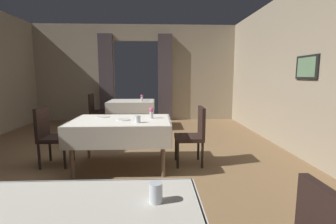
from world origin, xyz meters
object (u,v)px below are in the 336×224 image
at_px(glass_mid_b, 138,119).
at_px(plate_mid_c, 103,117).
at_px(chair_far_left, 96,109).
at_px(plate_far_b, 145,100).
at_px(chair_mid_right, 194,133).
at_px(glass_near_c, 156,193).
at_px(plate_mid_d, 124,120).
at_px(chair_mid_left, 50,133).
at_px(dining_table_far, 132,104).
at_px(dining_table_mid, 121,126).
at_px(flower_vase_mid, 151,112).
at_px(flower_vase_far, 142,98).

distance_m(glass_mid_b, plate_mid_c, 0.80).
bearing_deg(glass_mid_b, plate_mid_c, 139.85).
xyz_separation_m(chair_far_left, plate_far_b, (1.36, 0.03, 0.24)).
xyz_separation_m(chair_mid_right, glass_near_c, (-0.59, -2.58, 0.29)).
bearing_deg(glass_near_c, plate_mid_c, 107.73).
distance_m(glass_near_c, plate_mid_d, 2.51).
height_order(chair_mid_right, plate_mid_d, chair_mid_right).
relative_size(glass_mid_b, plate_far_b, 0.43).
bearing_deg(chair_mid_left, glass_near_c, -57.29).
xyz_separation_m(glass_near_c, glass_mid_b, (-0.27, 2.24, -0.00)).
bearing_deg(dining_table_far, glass_near_c, -82.66).
height_order(dining_table_far, chair_mid_right, chair_mid_right).
xyz_separation_m(dining_table_mid, chair_mid_left, (-1.14, 0.12, -0.14)).
xyz_separation_m(dining_table_far, flower_vase_mid, (0.61, -2.83, 0.19)).
bearing_deg(dining_table_far, flower_vase_far, -33.79).
xyz_separation_m(dining_table_far, flower_vase_far, (0.29, -0.20, 0.19)).
distance_m(chair_far_left, glass_mid_b, 3.61).
xyz_separation_m(flower_vase_mid, flower_vase_far, (-0.32, 2.63, 0.00)).
bearing_deg(plate_mid_c, dining_table_mid, -36.89).
bearing_deg(chair_mid_left, dining_table_mid, -5.95).
bearing_deg(chair_mid_left, glass_mid_b, -15.11).
height_order(dining_table_mid, flower_vase_far, flower_vase_far).
relative_size(flower_vase_mid, plate_far_b, 0.74).
xyz_separation_m(glass_near_c, plate_mid_d, (-0.51, 2.46, -0.05)).
xyz_separation_m(plate_mid_c, flower_vase_far, (0.47, 2.48, 0.09)).
height_order(dining_table_mid, glass_mid_b, glass_mid_b).
distance_m(dining_table_mid, chair_far_left, 3.26).
xyz_separation_m(chair_far_left, glass_near_c, (1.70, -5.55, 0.29)).
bearing_deg(flower_vase_mid, chair_far_left, 118.64).
distance_m(dining_table_far, flower_vase_far, 0.40).
relative_size(flower_vase_mid, glass_mid_b, 1.72).
distance_m(chair_mid_left, chair_mid_right, 2.27).
bearing_deg(chair_far_left, dining_table_far, -6.69).
bearing_deg(plate_mid_d, plate_mid_c, 142.02).
height_order(dining_table_far, chair_far_left, chair_far_left).
distance_m(chair_mid_left, chair_far_left, 2.93).
bearing_deg(flower_vase_mid, dining_table_far, 102.20).
distance_m(flower_vase_mid, plate_far_b, 2.99).
relative_size(glass_mid_b, plate_mid_c, 0.47).
distance_m(dining_table_far, plate_mid_d, 2.98).
bearing_deg(flower_vase_mid, dining_table_mid, -167.81).
height_order(glass_near_c, glass_mid_b, glass_near_c).
xyz_separation_m(dining_table_mid, flower_vase_mid, (0.46, 0.10, 0.19)).
xyz_separation_m(chair_far_left, glass_mid_b, (1.42, -3.31, 0.29)).
xyz_separation_m(dining_table_mid, glass_mid_b, (0.27, -0.26, 0.14)).
height_order(dining_table_far, plate_far_b, plate_far_b).
bearing_deg(plate_mid_d, dining_table_far, 93.75).
height_order(flower_vase_far, plate_far_b, flower_vase_far).
distance_m(dining_table_mid, dining_table_far, 2.93).
distance_m(flower_vase_far, plate_far_b, 0.36).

